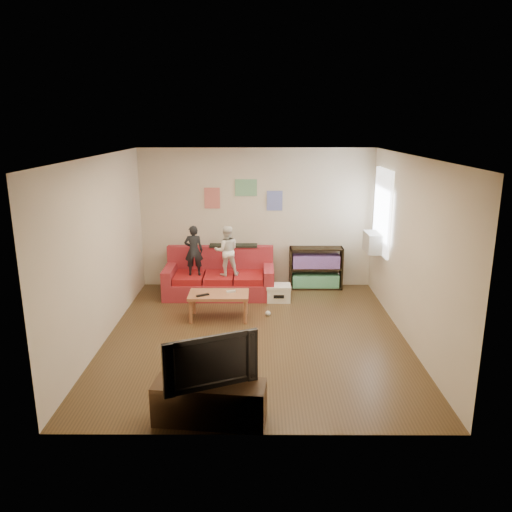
{
  "coord_description": "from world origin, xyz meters",
  "views": [
    {
      "loc": [
        0.03,
        -7.04,
        3.14
      ],
      "look_at": [
        0.0,
        0.8,
        1.05
      ],
      "focal_mm": 35.0,
      "sensor_mm": 36.0,
      "label": 1
    }
  ],
  "objects_px": {
    "sofa": "(220,279)",
    "file_box": "(278,293)",
    "child_a": "(194,251)",
    "coffee_table": "(219,297)",
    "child_b": "(227,251)",
    "bookshelf": "(316,270)",
    "tv_stand": "(210,402)",
    "television": "(208,358)"
  },
  "relations": [
    {
      "from": "sofa",
      "to": "file_box",
      "type": "bearing_deg",
      "value": -19.66
    },
    {
      "from": "child_a",
      "to": "bookshelf",
      "type": "height_order",
      "value": "child_a"
    },
    {
      "from": "sofa",
      "to": "child_b",
      "type": "distance_m",
      "value": 0.63
    },
    {
      "from": "sofa",
      "to": "television",
      "type": "relative_size",
      "value": 1.98
    },
    {
      "from": "coffee_table",
      "to": "television",
      "type": "height_order",
      "value": "television"
    },
    {
      "from": "child_a",
      "to": "child_b",
      "type": "relative_size",
      "value": 1.01
    },
    {
      "from": "tv_stand",
      "to": "coffee_table",
      "type": "bearing_deg",
      "value": 98.71
    },
    {
      "from": "file_box",
      "to": "television",
      "type": "distance_m",
      "value": 3.95
    },
    {
      "from": "sofa",
      "to": "file_box",
      "type": "relative_size",
      "value": 4.6
    },
    {
      "from": "coffee_table",
      "to": "bookshelf",
      "type": "xyz_separation_m",
      "value": [
        1.77,
        1.6,
        -0.01
      ]
    },
    {
      "from": "child_b",
      "to": "coffee_table",
      "type": "xyz_separation_m",
      "value": [
        -0.07,
        -1.08,
        -0.51
      ]
    },
    {
      "from": "child_b",
      "to": "sofa",
      "type": "bearing_deg",
      "value": -57.38
    },
    {
      "from": "child_a",
      "to": "coffee_table",
      "type": "distance_m",
      "value": 1.31
    },
    {
      "from": "sofa",
      "to": "child_a",
      "type": "height_order",
      "value": "child_a"
    },
    {
      "from": "sofa",
      "to": "child_a",
      "type": "bearing_deg",
      "value": -159.46
    },
    {
      "from": "coffee_table",
      "to": "file_box",
      "type": "distance_m",
      "value": 1.35
    },
    {
      "from": "child_a",
      "to": "coffee_table",
      "type": "xyz_separation_m",
      "value": [
        0.53,
        -1.08,
        -0.51
      ]
    },
    {
      "from": "child_a",
      "to": "coffee_table",
      "type": "relative_size",
      "value": 0.95
    },
    {
      "from": "child_a",
      "to": "tv_stand",
      "type": "bearing_deg",
      "value": 96.05
    },
    {
      "from": "tv_stand",
      "to": "television",
      "type": "relative_size",
      "value": 1.18
    },
    {
      "from": "child_b",
      "to": "television",
      "type": "height_order",
      "value": "child_b"
    },
    {
      "from": "sofa",
      "to": "bookshelf",
      "type": "relative_size",
      "value": 1.98
    },
    {
      "from": "child_a",
      "to": "television",
      "type": "relative_size",
      "value": 0.91
    },
    {
      "from": "bookshelf",
      "to": "file_box",
      "type": "relative_size",
      "value": 2.33
    },
    {
      "from": "sofa",
      "to": "coffee_table",
      "type": "relative_size",
      "value": 2.07
    },
    {
      "from": "sofa",
      "to": "child_a",
      "type": "relative_size",
      "value": 2.18
    },
    {
      "from": "file_box",
      "to": "child_b",
      "type": "bearing_deg",
      "value": 166.81
    },
    {
      "from": "sofa",
      "to": "coffee_table",
      "type": "bearing_deg",
      "value": -86.39
    },
    {
      "from": "child_a",
      "to": "file_box",
      "type": "xyz_separation_m",
      "value": [
        1.55,
        -0.22,
        -0.74
      ]
    },
    {
      "from": "child_b",
      "to": "file_box",
      "type": "xyz_separation_m",
      "value": [
        0.95,
        -0.22,
        -0.73
      ]
    },
    {
      "from": "child_b",
      "to": "bookshelf",
      "type": "distance_m",
      "value": 1.86
    },
    {
      "from": "tv_stand",
      "to": "bookshelf",
      "type": "bearing_deg",
      "value": 76.37
    },
    {
      "from": "bookshelf",
      "to": "coffee_table",
      "type": "bearing_deg",
      "value": -137.91
    },
    {
      "from": "child_a",
      "to": "television",
      "type": "xyz_separation_m",
      "value": [
        0.66,
        -4.03,
        -0.14
      ]
    },
    {
      "from": "child_a",
      "to": "television",
      "type": "height_order",
      "value": "child_a"
    },
    {
      "from": "file_box",
      "to": "television",
      "type": "height_order",
      "value": "television"
    },
    {
      "from": "child_b",
      "to": "bookshelf",
      "type": "xyz_separation_m",
      "value": [
        1.7,
        0.52,
        -0.52
      ]
    },
    {
      "from": "bookshelf",
      "to": "television",
      "type": "distance_m",
      "value": 4.85
    },
    {
      "from": "child_b",
      "to": "file_box",
      "type": "distance_m",
      "value": 1.22
    },
    {
      "from": "child_a",
      "to": "sofa",
      "type": "bearing_deg",
      "value": -162.66
    },
    {
      "from": "sofa",
      "to": "tv_stand",
      "type": "distance_m",
      "value": 4.2
    },
    {
      "from": "child_a",
      "to": "bookshelf",
      "type": "xyz_separation_m",
      "value": [
        2.3,
        0.52,
        -0.53
      ]
    }
  ]
}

